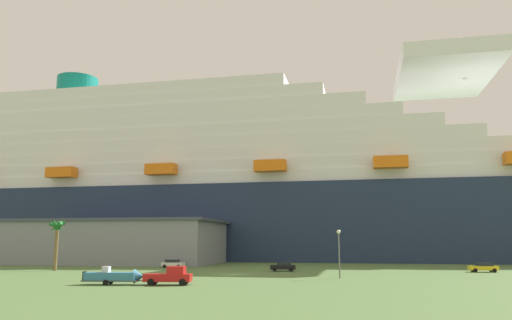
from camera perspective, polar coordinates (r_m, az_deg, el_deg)
The scene contains 10 objects.
ground_plane at distance 109.19m, azimuth 0.96°, elevation -12.04°, with size 600.00×600.00×0.00m, color #4C6B38.
cruise_ship at distance 149.44m, azimuth -9.17°, elevation -3.49°, with size 295.73×44.46×66.13m.
terminal_building at distance 121.59m, azimuth -15.76°, elevation -9.05°, with size 48.94×25.23×10.03m.
pickup_truck at distance 61.51m, azimuth -9.89°, elevation -13.03°, with size 5.81×2.84×2.20m.
small_boat_on_trailer at distance 63.25m, azimuth -15.79°, elevation -12.80°, with size 8.47×2.66×2.15m.
palm_tree at distance 96.34m, azimuth -21.93°, elevation -7.67°, with size 2.90×3.06×8.86m.
street_lamp at distance 72.12m, azimuth 9.54°, elevation -9.73°, with size 0.56×0.56×6.76m.
parked_car_white_van at distance 100.65m, azimuth -9.56°, elevation -11.67°, with size 4.34×2.15×1.58m.
parked_car_yellow_taxi at distance 93.54m, azimuth 24.74°, elevation -11.15°, with size 4.65×2.18×1.58m.
parked_car_black_coupe at distance 87.99m, azimuth 3.12°, elevation -12.14°, with size 4.63×2.75×1.58m.
Camera 1 is at (17.50, -77.66, 5.15)m, focal length 34.70 mm.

